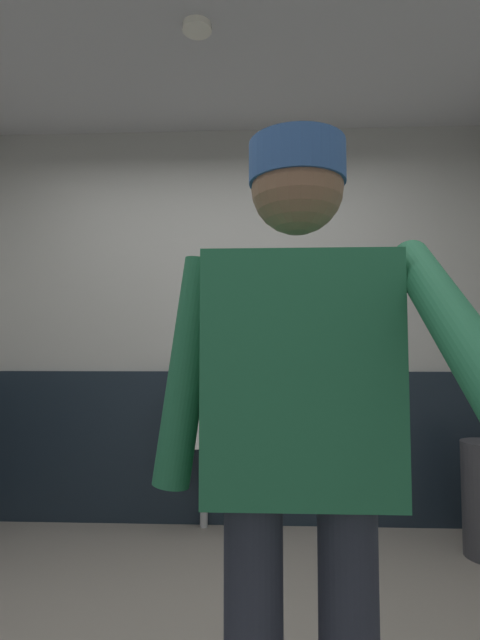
{
  "coord_description": "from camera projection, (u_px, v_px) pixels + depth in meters",
  "views": [
    {
      "loc": [
        0.24,
        -1.58,
        1.13
      ],
      "look_at": [
        0.17,
        0.19,
        1.25
      ],
      "focal_mm": 26.95,
      "sensor_mm": 36.0,
      "label": 1
    }
  ],
  "objects": [
    {
      "name": "wall_back",
      "position": [
        226.0,
        322.0,
        3.33
      ],
      "size": [
        4.22,
        0.12,
        2.68
      ],
      "primitive_type": "cube",
      "color": "#B2B2AD",
      "rests_on": "ground_plane"
    },
    {
      "name": "urinal_solo",
      "position": [
        203.0,
        408.0,
        3.08
      ],
      "size": [
        0.4,
        0.34,
        1.24
      ],
      "color": "white",
      "rests_on": "ground_plane"
    },
    {
      "name": "downlight_far",
      "position": [
        197.0,
        28.0,
        2.27
      ],
      "size": [
        0.14,
        0.14,
        0.03
      ],
      "primitive_type": "cylinder",
      "color": "white"
    },
    {
      "name": "person",
      "position": [
        299.0,
        419.0,
        1.14
      ],
      "size": [
        0.67,
        0.6,
        1.65
      ],
      "color": "#2D3342",
      "rests_on": "ground_plane"
    },
    {
      "name": "wainscot_band_back",
      "position": [
        225.0,
        447.0,
        3.2
      ],
      "size": [
        3.62,
        0.03,
        1.0
      ],
      "primitive_type": "cube",
      "color": "#19232D",
      "rests_on": "ground_plane"
    }
  ]
}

